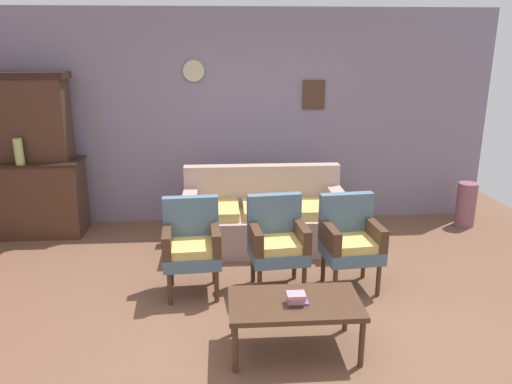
% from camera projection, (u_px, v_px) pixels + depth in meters
% --- Properties ---
extents(ground_plane, '(7.68, 7.68, 0.00)m').
position_uv_depth(ground_plane, '(258.00, 322.00, 4.25)').
color(ground_plane, brown).
extents(wall_back_with_decor, '(6.40, 0.09, 2.70)m').
position_uv_depth(wall_back_with_decor, '(243.00, 118.00, 6.37)').
color(wall_back_with_decor, gray).
rests_on(wall_back_with_decor, ground).
extents(side_cabinet, '(1.16, 0.55, 0.93)m').
position_uv_depth(side_cabinet, '(37.00, 197.00, 6.09)').
color(side_cabinet, '#472D1E').
rests_on(side_cabinet, ground).
extents(cabinet_upper_hutch, '(0.99, 0.38, 1.03)m').
position_uv_depth(cabinet_upper_hutch, '(28.00, 116.00, 5.88)').
color(cabinet_upper_hutch, '#472D1E').
rests_on(cabinet_upper_hutch, side_cabinet).
extents(vase_on_cabinet, '(0.10, 0.10, 0.30)m').
position_uv_depth(vase_on_cabinet, '(19.00, 151.00, 5.73)').
color(vase_on_cabinet, '#AAC669').
rests_on(vase_on_cabinet, side_cabinet).
extents(floral_couch, '(1.84, 0.80, 0.90)m').
position_uv_depth(floral_couch, '(264.00, 219.00, 5.76)').
color(floral_couch, tan).
rests_on(floral_couch, ground).
extents(armchair_by_doorway, '(0.55, 0.52, 0.90)m').
position_uv_depth(armchair_by_doorway, '(192.00, 242.00, 4.64)').
color(armchair_by_doorway, slate).
rests_on(armchair_by_doorway, ground).
extents(armchair_near_couch_end, '(0.57, 0.54, 0.90)m').
position_uv_depth(armchair_near_couch_end, '(277.00, 239.00, 4.72)').
color(armchair_near_couch_end, slate).
rests_on(armchair_near_couch_end, ground).
extents(armchair_near_cabinet, '(0.56, 0.54, 0.90)m').
position_uv_depth(armchair_near_cabinet, '(350.00, 238.00, 4.74)').
color(armchair_near_cabinet, slate).
rests_on(armchair_near_cabinet, ground).
extents(coffee_table, '(1.00, 0.56, 0.42)m').
position_uv_depth(coffee_table, '(295.00, 306.00, 3.76)').
color(coffee_table, '#472D1E').
rests_on(coffee_table, ground).
extents(book_stack_on_table, '(0.16, 0.11, 0.09)m').
position_uv_depth(book_stack_on_table, '(297.00, 298.00, 3.69)').
color(book_stack_on_table, '#695BAC').
rests_on(book_stack_on_table, coffee_table).
extents(floor_vase_by_wall, '(0.25, 0.25, 0.57)m').
position_uv_depth(floor_vase_by_wall, '(466.00, 204.00, 6.41)').
color(floor_vase_by_wall, '#86505F').
rests_on(floor_vase_by_wall, ground).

